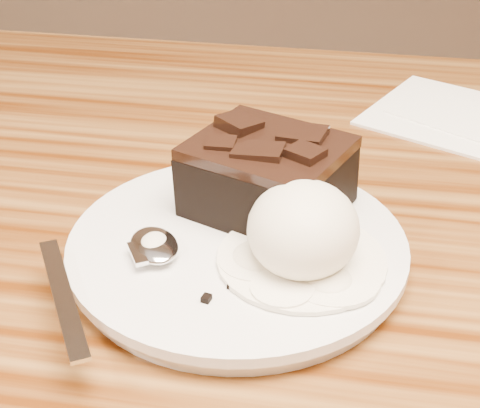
% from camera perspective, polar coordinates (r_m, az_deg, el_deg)
% --- Properties ---
extents(plate, '(0.22, 0.22, 0.02)m').
position_cam_1_polar(plate, '(0.49, -0.21, -3.69)').
color(plate, white).
rests_on(plate, dining_table).
extents(brownie, '(0.12, 0.12, 0.05)m').
position_cam_1_polar(brownie, '(0.50, 2.16, 1.86)').
color(brownie, black).
rests_on(brownie, plate).
extents(ice_cream_scoop, '(0.07, 0.07, 0.06)m').
position_cam_1_polar(ice_cream_scoop, '(0.45, 4.94, -1.95)').
color(ice_cream_scoop, silver).
rests_on(ice_cream_scoop, plate).
extents(melt_puddle, '(0.11, 0.11, 0.00)m').
position_cam_1_polar(melt_puddle, '(0.46, 4.80, -4.38)').
color(melt_puddle, white).
rests_on(melt_puddle, plate).
extents(spoon, '(0.12, 0.16, 0.01)m').
position_cam_1_polar(spoon, '(0.47, -6.68, -3.38)').
color(spoon, silver).
rests_on(spoon, plate).
extents(napkin, '(0.18, 0.18, 0.01)m').
position_cam_1_polar(napkin, '(0.72, 16.09, 6.72)').
color(napkin, white).
rests_on(napkin, dining_table).
extents(crumb_a, '(0.01, 0.01, 0.00)m').
position_cam_1_polar(crumb_a, '(0.43, -2.63, -7.36)').
color(crumb_a, black).
rests_on(crumb_a, plate).
extents(crumb_b, '(0.01, 0.01, 0.00)m').
position_cam_1_polar(crumb_b, '(0.44, -0.64, -6.40)').
color(crumb_b, black).
rests_on(crumb_b, plate).
extents(crumb_c, '(0.01, 0.01, 0.00)m').
position_cam_1_polar(crumb_c, '(0.44, 2.87, -6.45)').
color(crumb_c, black).
rests_on(crumb_c, plate).
extents(crumb_d, '(0.01, 0.01, 0.00)m').
position_cam_1_polar(crumb_d, '(0.47, 4.63, -3.28)').
color(crumb_d, black).
rests_on(crumb_d, plate).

